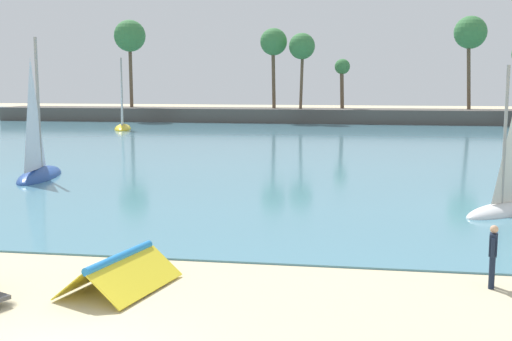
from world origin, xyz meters
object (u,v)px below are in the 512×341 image
object	(u,v)px
sailboat_near_shore	(506,199)
sailboat_toward_headland	(39,165)
sailboat_mid_bay	(123,123)
folded_kite	(120,267)
person_at_waterline	(493,254)

from	to	relation	value
sailboat_near_shore	sailboat_toward_headland	world-z (taller)	sailboat_toward_headland
sailboat_toward_headland	sailboat_near_shore	bearing A→B (deg)	-13.70
sailboat_near_shore	sailboat_toward_headland	bearing A→B (deg)	166.30
sailboat_near_shore	sailboat_toward_headland	xyz separation A→B (m)	(-23.18, 5.65, 0.17)
sailboat_near_shore	sailboat_mid_bay	size ratio (longest dim) A/B	0.76
folded_kite	sailboat_toward_headland	xyz separation A→B (m)	(-11.26, 17.04, 0.21)
folded_kite	sailboat_mid_bay	size ratio (longest dim) A/B	0.41
person_at_waterline	sailboat_toward_headland	world-z (taller)	sailboat_toward_headland
person_at_waterline	sailboat_near_shore	distance (m)	10.04
person_at_waterline	sailboat_near_shore	world-z (taller)	sailboat_near_shore
sailboat_toward_headland	folded_kite	bearing A→B (deg)	-56.54
sailboat_mid_bay	sailboat_toward_headland	xyz separation A→B (m)	(8.30, -34.23, -0.01)
folded_kite	person_at_waterline	size ratio (longest dim) A/B	2.04
folded_kite	person_at_waterline	xyz separation A→B (m)	(9.51, 1.65, 0.31)
folded_kite	sailboat_toward_headland	size ratio (longest dim) A/B	0.41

